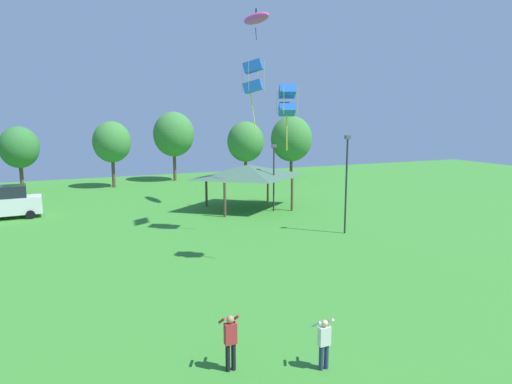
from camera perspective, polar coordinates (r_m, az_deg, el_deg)
person_standing_near_foreground at (r=14.12m, az=-3.22°, el=-17.84°), size 0.52×0.51×1.78m
person_standing_mid_field at (r=14.36m, az=8.50°, el=-17.94°), size 0.52×0.47×1.60m
kite_flying_6 at (r=28.24m, az=-0.37°, el=14.22°), size 1.56×1.52×4.34m
kite_flying_7 at (r=22.14m, az=3.91°, el=11.35°), size 1.03×1.09×3.15m
kite_flying_8 at (r=37.81m, az=-0.00°, el=20.87°), size 1.19×3.76×2.35m
parked_car_third_from_left at (r=38.15m, az=-28.51°, el=-1.15°), size 4.48×2.09×2.44m
park_pavilion at (r=36.85m, az=-0.99°, el=2.64°), size 7.36×5.79×3.60m
light_post_0 at (r=29.43m, az=11.23°, el=1.62°), size 0.36×0.20×6.29m
light_post_1 at (r=35.84m, az=2.24°, el=2.35°), size 0.36×0.20×5.28m
treeline_tree_2 at (r=50.15m, az=-27.49°, el=4.96°), size 3.69×3.69×6.49m
treeline_tree_3 at (r=50.19m, az=-17.57°, el=5.96°), size 3.91×3.91×6.94m
treeline_tree_4 at (r=53.75m, az=-10.25°, el=7.11°), size 4.67×4.67×7.96m
treeline_tree_5 at (r=54.95m, az=-1.31°, el=6.30°), size 4.39×4.39×6.84m
treeline_tree_6 at (r=56.91m, az=4.45°, el=6.64°), size 5.09×5.09×7.47m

